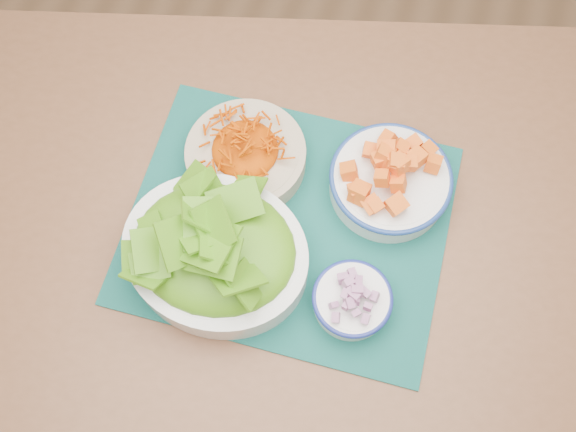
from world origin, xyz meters
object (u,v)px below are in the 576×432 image
object	(u,v)px
placemat	(288,223)
squash_bowl	(391,177)
onion_bowl	(352,299)
lettuce_bowl	(214,248)
table	(289,243)
carrot_bowl	(246,153)

from	to	relation	value
placemat	squash_bowl	distance (m)	0.18
squash_bowl	onion_bowl	xyz separation A→B (m)	(-0.01, -0.21, -0.02)
lettuce_bowl	squash_bowl	bearing A→B (deg)	47.21
table	lettuce_bowl	bearing A→B (deg)	-147.75
carrot_bowl	onion_bowl	distance (m)	0.30
table	onion_bowl	xyz separation A→B (m)	(0.13, -0.10, 0.13)
carrot_bowl	squash_bowl	xyz separation A→B (m)	(0.24, 0.02, 0.01)
squash_bowl	placemat	bearing A→B (deg)	-143.82
table	squash_bowl	xyz separation A→B (m)	(0.14, 0.10, 0.15)
lettuce_bowl	placemat	bearing A→B (deg)	53.36
table	onion_bowl	world-z (taller)	onion_bowl
squash_bowl	table	bearing A→B (deg)	-143.44
lettuce_bowl	onion_bowl	bearing A→B (deg)	3.91
table	onion_bowl	bearing A→B (deg)	-52.90
squash_bowl	onion_bowl	bearing A→B (deg)	-93.23
placemat	onion_bowl	size ratio (longest dim) A/B	3.47
placemat	carrot_bowl	size ratio (longest dim) A/B	2.17
placemat	onion_bowl	distance (m)	0.17
onion_bowl	placemat	bearing A→B (deg)	141.55
carrot_bowl	lettuce_bowl	xyz separation A→B (m)	(0.01, -0.18, 0.03)
squash_bowl	onion_bowl	distance (m)	0.21
placemat	onion_bowl	bearing A→B (deg)	-39.55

